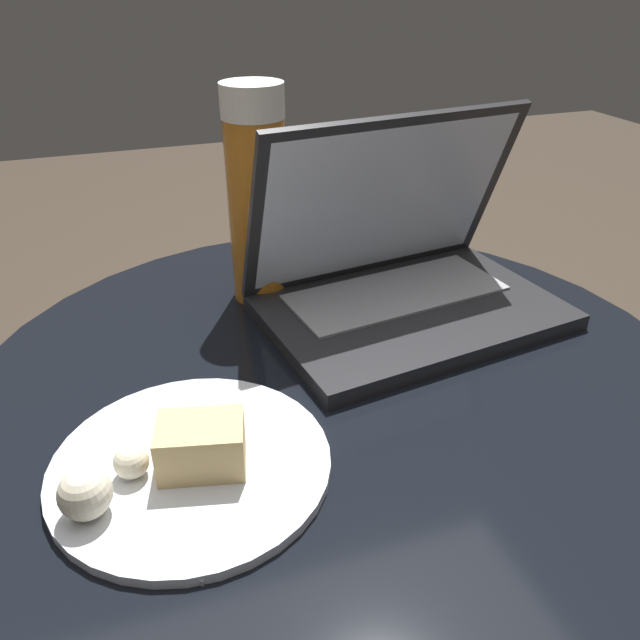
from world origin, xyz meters
name	(u,v)px	position (x,y,z in m)	size (l,w,h in m)	color
table	(336,461)	(0.00, 0.00, 0.40)	(0.74, 0.74, 0.52)	#9E9EA3
laptop	(401,274)	(0.12, 0.10, 0.57)	(0.36, 0.26, 0.23)	#232326
beer_glass	(257,197)	(-0.03, 0.19, 0.65)	(0.07, 0.07, 0.25)	#C6701E
snack_plate	(183,463)	(-0.17, -0.09, 0.53)	(0.23, 0.23, 0.05)	silver
fork	(252,476)	(-0.12, -0.12, 0.52)	(0.12, 0.15, 0.00)	#B2B2B7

